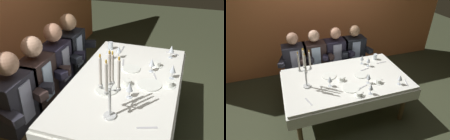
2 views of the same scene
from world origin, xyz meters
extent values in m
plane|color=#353A26|center=(0.00, 0.00, 0.00)|extent=(12.00, 12.00, 0.00)
cube|color=white|center=(0.00, 0.00, 0.72)|extent=(1.90, 1.10, 0.04)
cube|color=white|center=(0.00, 0.00, 0.61)|extent=(1.94, 1.14, 0.18)
cylinder|color=brown|center=(0.83, -0.43, 0.35)|extent=(0.07, 0.07, 0.70)
cylinder|color=brown|center=(0.83, 0.43, 0.35)|extent=(0.07, 0.07, 0.70)
cylinder|color=silver|center=(-0.61, -0.03, 0.75)|extent=(0.11, 0.11, 0.02)
cylinder|color=silver|center=(-0.61, -0.03, 0.90)|extent=(0.02, 0.02, 0.28)
cylinder|color=silver|center=(-0.61, -0.03, 1.08)|extent=(0.04, 0.04, 0.02)
cylinder|color=white|center=(-0.61, -0.03, 1.21)|extent=(0.02, 0.02, 0.24)
ellipsoid|color=yellow|center=(-0.61, -0.03, 1.35)|extent=(0.02, 0.02, 0.03)
cylinder|color=silver|center=(-0.58, -0.03, 1.02)|extent=(0.07, 0.01, 0.01)
cylinder|color=silver|center=(-0.54, -0.03, 1.04)|extent=(0.04, 0.04, 0.02)
cylinder|color=white|center=(-0.54, -0.03, 1.17)|extent=(0.02, 0.02, 0.24)
ellipsoid|color=yellow|center=(-0.54, -0.03, 1.31)|extent=(0.02, 0.02, 0.03)
cylinder|color=silver|center=(-0.61, 0.01, 1.02)|extent=(0.01, 0.07, 0.01)
cylinder|color=silver|center=(-0.61, 0.05, 1.04)|extent=(0.04, 0.04, 0.02)
cylinder|color=white|center=(-0.61, 0.05, 1.17)|extent=(0.02, 0.02, 0.24)
ellipsoid|color=yellow|center=(-0.61, 0.05, 1.31)|extent=(0.02, 0.02, 0.03)
cylinder|color=silver|center=(-0.65, -0.03, 1.02)|extent=(0.07, 0.01, 0.01)
cylinder|color=silver|center=(-0.69, -0.03, 1.04)|extent=(0.04, 0.04, 0.02)
cylinder|color=white|center=(-0.69, -0.03, 1.17)|extent=(0.02, 0.02, 0.24)
ellipsoid|color=yellow|center=(-0.69, -0.03, 1.31)|extent=(0.02, 0.02, 0.03)
cylinder|color=silver|center=(-0.61, -0.07, 1.02)|extent=(0.01, 0.08, 0.01)
cylinder|color=silver|center=(-0.61, -0.10, 1.04)|extent=(0.04, 0.04, 0.02)
cylinder|color=white|center=(-0.61, -0.10, 1.17)|extent=(0.02, 0.02, 0.24)
ellipsoid|color=yellow|center=(-0.61, -0.10, 1.31)|extent=(0.02, 0.02, 0.03)
cylinder|color=white|center=(-0.02, -0.26, 0.75)|extent=(0.25, 0.25, 0.01)
cylinder|color=white|center=(-0.24, 0.13, 0.75)|extent=(0.22, 0.22, 0.01)
cylinder|color=white|center=(0.25, 0.00, 0.75)|extent=(0.21, 0.21, 0.01)
cylinder|color=silver|center=(0.19, -0.46, 0.74)|extent=(0.06, 0.06, 0.00)
cylinder|color=silver|center=(0.19, -0.46, 0.78)|extent=(0.01, 0.01, 0.07)
cone|color=silver|center=(0.19, -0.46, 0.86)|extent=(0.07, 0.07, 0.08)
cylinder|color=silver|center=(-0.29, -0.11, 0.74)|extent=(0.06, 0.06, 0.00)
cylinder|color=silver|center=(-0.29, -0.11, 0.78)|extent=(0.01, 0.01, 0.07)
cone|color=silver|center=(-0.29, -0.11, 0.86)|extent=(0.07, 0.07, 0.08)
cylinder|color=#E0D172|center=(-0.29, -0.11, 0.84)|extent=(0.04, 0.04, 0.03)
cylinder|color=silver|center=(0.41, 0.32, 0.74)|extent=(0.06, 0.06, 0.00)
cylinder|color=silver|center=(0.41, 0.32, 0.78)|extent=(0.01, 0.01, 0.07)
cone|color=silver|center=(0.41, 0.32, 0.86)|extent=(0.07, 0.07, 0.08)
cylinder|color=#E0D172|center=(0.41, 0.32, 0.84)|extent=(0.04, 0.04, 0.03)
cylinder|color=silver|center=(0.27, -0.23, 0.74)|extent=(0.06, 0.06, 0.00)
cylinder|color=silver|center=(0.27, -0.23, 0.78)|extent=(0.01, 0.01, 0.07)
cone|color=silver|center=(0.27, -0.23, 0.86)|extent=(0.07, 0.07, 0.08)
cylinder|color=#E0D172|center=(0.27, -0.23, 0.84)|extent=(0.04, 0.04, 0.03)
cylinder|color=silver|center=(0.70, -0.39, 0.74)|extent=(0.06, 0.06, 0.00)
cylinder|color=silver|center=(0.70, -0.39, 0.78)|extent=(0.01, 0.01, 0.07)
cone|color=silver|center=(0.70, -0.39, 0.86)|extent=(0.07, 0.07, 0.08)
cylinder|color=#E0D172|center=(0.70, -0.39, 0.84)|extent=(0.04, 0.04, 0.03)
cylinder|color=silver|center=(0.48, 0.22, 0.74)|extent=(0.06, 0.06, 0.00)
cylinder|color=silver|center=(0.48, 0.22, 0.78)|extent=(0.01, 0.01, 0.07)
cone|color=silver|center=(0.48, 0.22, 0.86)|extent=(0.07, 0.07, 0.08)
cylinder|color=maroon|center=(0.48, 0.22, 0.84)|extent=(0.04, 0.04, 0.03)
cylinder|color=silver|center=(0.71, 0.40, 0.79)|extent=(0.07, 0.07, 0.10)
cylinder|color=white|center=(0.42, -0.27, 0.74)|extent=(0.12, 0.12, 0.01)
cylinder|color=white|center=(0.42, -0.27, 0.77)|extent=(0.08, 0.08, 0.05)
torus|color=white|center=(0.47, -0.27, 0.78)|extent=(0.04, 0.01, 0.04)
cylinder|color=white|center=(-0.09, -0.04, 0.74)|extent=(0.12, 0.12, 0.01)
cylinder|color=white|center=(-0.09, -0.04, 0.77)|extent=(0.08, 0.08, 0.05)
torus|color=white|center=(-0.04, -0.04, 0.78)|extent=(0.04, 0.01, 0.04)
cylinder|color=white|center=(0.02, -0.46, 0.74)|extent=(0.12, 0.12, 0.01)
cylinder|color=white|center=(0.02, -0.46, 0.77)|extent=(0.08, 0.08, 0.05)
torus|color=white|center=(0.07, -0.46, 0.78)|extent=(0.04, 0.01, 0.04)
cube|color=#B7B7BC|center=(0.38, 0.13, 0.74)|extent=(0.17, 0.06, 0.01)
cube|color=#B7B7BC|center=(0.82, -0.41, 0.74)|extent=(0.07, 0.17, 0.01)
cube|color=#B7B7BC|center=(0.16, -0.29, 0.74)|extent=(0.17, 0.07, 0.01)
cube|color=#B7B7BC|center=(0.76, 0.25, 0.74)|extent=(0.19, 0.03, 0.01)
cube|color=#B7B7BC|center=(-0.65, -0.36, 0.74)|extent=(0.07, 0.17, 0.01)
cylinder|color=brown|center=(-0.49, 0.70, 0.21)|extent=(0.04, 0.04, 0.42)
cylinder|color=brown|center=(-0.49, 1.06, 0.21)|extent=(0.04, 0.04, 0.42)
cube|color=brown|center=(-0.67, 0.88, 0.44)|extent=(0.42, 0.42, 0.04)
cube|color=brown|center=(-0.67, 1.07, 0.68)|extent=(0.38, 0.04, 0.44)
cube|color=#23222B|center=(-0.67, 0.88, 0.73)|extent=(0.42, 0.26, 0.54)
cube|color=#9294B1|center=(-0.67, 0.75, 0.76)|extent=(0.16, 0.01, 0.40)
sphere|color=tan|center=(-0.67, 0.88, 1.14)|extent=(0.21, 0.21, 0.21)
cube|color=#23222B|center=(-0.89, 0.78, 0.77)|extent=(0.19, 0.34, 0.08)
cube|color=#23222B|center=(-0.45, 0.78, 0.77)|extent=(0.19, 0.34, 0.08)
cylinder|color=brown|center=(-0.48, 0.70, 0.21)|extent=(0.04, 0.04, 0.42)
cylinder|color=brown|center=(-0.12, 0.70, 0.21)|extent=(0.04, 0.04, 0.42)
cylinder|color=brown|center=(-0.48, 1.06, 0.21)|extent=(0.04, 0.04, 0.42)
cylinder|color=brown|center=(-0.12, 1.06, 0.21)|extent=(0.04, 0.04, 0.42)
cube|color=brown|center=(-0.30, 0.88, 0.44)|extent=(0.42, 0.42, 0.04)
cube|color=brown|center=(-0.30, 1.07, 0.68)|extent=(0.38, 0.04, 0.44)
cube|color=#2E211F|center=(-0.30, 0.88, 0.73)|extent=(0.42, 0.26, 0.54)
cube|color=#B4CDEF|center=(-0.30, 0.75, 0.76)|extent=(0.16, 0.01, 0.40)
sphere|color=#DBA988|center=(-0.30, 0.88, 1.14)|extent=(0.21, 0.21, 0.21)
cube|color=#2E211F|center=(-0.52, 0.78, 0.77)|extent=(0.19, 0.34, 0.08)
cube|color=#2E211F|center=(-0.08, 0.78, 0.77)|extent=(0.19, 0.34, 0.08)
cylinder|color=brown|center=(-0.07, 0.70, 0.21)|extent=(0.04, 0.04, 0.42)
cylinder|color=brown|center=(0.29, 0.70, 0.21)|extent=(0.04, 0.04, 0.42)
cylinder|color=brown|center=(-0.07, 1.06, 0.21)|extent=(0.04, 0.04, 0.42)
cylinder|color=brown|center=(0.29, 1.06, 0.21)|extent=(0.04, 0.04, 0.42)
cube|color=brown|center=(0.11, 0.88, 0.44)|extent=(0.42, 0.42, 0.04)
cube|color=brown|center=(0.11, 1.07, 0.68)|extent=(0.38, 0.04, 0.44)
cube|color=black|center=(0.11, 0.88, 0.73)|extent=(0.42, 0.26, 0.54)
cube|color=#9092AB|center=(0.11, 0.75, 0.76)|extent=(0.16, 0.01, 0.40)
sphere|color=tan|center=(0.11, 0.88, 1.14)|extent=(0.21, 0.21, 0.21)
cube|color=black|center=(-0.11, 0.78, 0.77)|extent=(0.19, 0.34, 0.08)
cube|color=black|center=(0.33, 0.78, 0.77)|extent=(0.19, 0.34, 0.08)
cylinder|color=brown|center=(0.31, 0.70, 0.21)|extent=(0.04, 0.04, 0.42)
cylinder|color=brown|center=(0.67, 0.70, 0.21)|extent=(0.04, 0.04, 0.42)
cylinder|color=brown|center=(0.31, 1.06, 0.21)|extent=(0.04, 0.04, 0.42)
cylinder|color=brown|center=(0.67, 1.06, 0.21)|extent=(0.04, 0.04, 0.42)
cube|color=brown|center=(0.49, 0.88, 0.44)|extent=(0.42, 0.42, 0.04)
cube|color=brown|center=(0.49, 1.07, 0.68)|extent=(0.38, 0.04, 0.44)
cube|color=black|center=(0.49, 0.88, 0.73)|extent=(0.42, 0.26, 0.54)
cube|color=#8593B2|center=(0.49, 0.75, 0.76)|extent=(0.16, 0.01, 0.40)
sphere|color=#926B4C|center=(0.49, 0.88, 1.14)|extent=(0.21, 0.21, 0.21)
cube|color=black|center=(0.27, 0.78, 0.77)|extent=(0.19, 0.34, 0.08)
cube|color=black|center=(0.71, 0.78, 0.77)|extent=(0.19, 0.34, 0.08)
camera|label=1|loc=(-2.20, -0.56, 2.13)|focal=40.19mm
camera|label=2|loc=(-0.87, -2.26, 2.44)|focal=30.34mm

